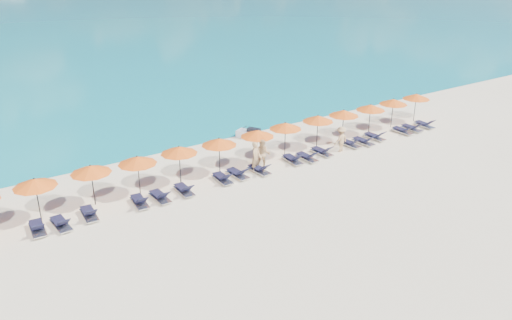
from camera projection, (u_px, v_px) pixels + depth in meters
ground at (287, 198)px, 26.90m from camera, size 1400.00×1400.00×0.00m
jetski at (252, 134)px, 35.57m from camera, size 1.72×2.32×0.78m
beachgoer_a at (256, 157)px, 29.84m from camera, size 0.83×0.74×1.91m
beachgoer_b at (263, 155)px, 30.22m from camera, size 1.06×0.97×1.90m
beachgoer_c at (341, 139)px, 33.03m from camera, size 1.16×0.64×1.72m
umbrella_2 at (35, 183)px, 23.91m from camera, size 2.10×2.10×2.28m
umbrella_3 at (91, 169)px, 25.42m from camera, size 2.10×2.10×2.28m
umbrella_4 at (137, 160)px, 26.55m from camera, size 2.10×2.10×2.28m
umbrella_5 at (179, 150)px, 27.96m from camera, size 2.10×2.10×2.28m
umbrella_6 at (219, 142)px, 29.20m from camera, size 2.10×2.10×2.28m
umbrella_7 at (257, 133)px, 30.60m from camera, size 2.10×2.10×2.28m
umbrella_8 at (285, 126)px, 31.96m from camera, size 2.10×2.10×2.28m
umbrella_9 at (318, 118)px, 33.40m from camera, size 2.10×2.10×2.28m
umbrella_10 at (344, 113)px, 34.60m from camera, size 2.10×2.10×2.28m
umbrella_11 at (371, 107)px, 35.88m from camera, size 2.10×2.10×2.28m
umbrella_12 at (393, 102)px, 37.29m from camera, size 2.10×2.10×2.28m
umbrella_13 at (416, 96)px, 38.67m from camera, size 2.10×2.10×2.28m
lounger_3 at (37, 228)px, 23.47m from camera, size 0.73×1.74×0.66m
lounger_4 at (61, 223)px, 23.86m from camera, size 0.73×1.74×0.66m
lounger_5 at (89, 213)px, 24.80m from camera, size 0.74×1.74×0.66m
lounger_6 at (140, 201)px, 26.02m from camera, size 0.78×1.75×0.66m
lounger_7 at (160, 196)px, 26.56m from camera, size 0.66×1.72×0.66m
lounger_8 at (184, 190)px, 27.32m from camera, size 0.68×1.72×0.66m
lounger_9 at (223, 178)px, 28.74m from camera, size 0.72×1.73×0.66m
lounger_10 at (238, 173)px, 29.36m from camera, size 0.74×1.74×0.66m
lounger_11 at (259, 169)px, 29.93m from camera, size 0.74×1.74×0.66m
lounger_12 at (293, 159)px, 31.42m from camera, size 0.78×1.75×0.66m
lounger_13 at (307, 157)px, 31.79m from camera, size 0.68×1.72×0.66m
lounger_14 at (322, 151)px, 32.69m from camera, size 0.67×1.72×0.66m
lounger_15 at (350, 143)px, 34.12m from camera, size 0.71×1.73×0.66m
lounger_16 at (364, 141)px, 34.52m from camera, size 0.71×1.73×0.66m
lounger_17 at (375, 136)px, 35.43m from camera, size 0.69×1.73×0.66m
lounger_18 at (403, 130)px, 36.64m from camera, size 0.64×1.71×0.66m
lounger_19 at (412, 128)px, 37.19m from camera, size 0.66×1.71×0.66m
lounger_20 at (425, 124)px, 37.95m from camera, size 0.79×1.75×0.66m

